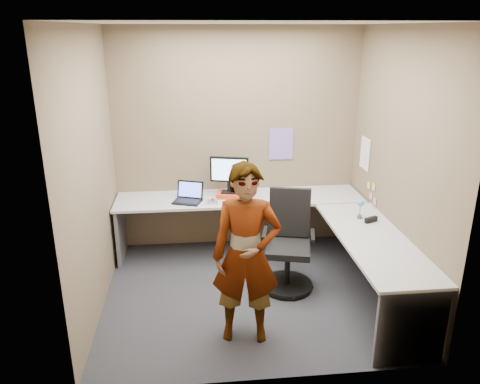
{
  "coord_description": "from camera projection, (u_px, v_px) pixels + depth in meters",
  "views": [
    {
      "loc": [
        -0.55,
        -4.3,
        2.66
      ],
      "look_at": [
        -0.07,
        0.25,
        1.05
      ],
      "focal_mm": 35.0,
      "sensor_mm": 36.0,
      "label": 1
    }
  ],
  "objects": [
    {
      "name": "office_chair",
      "position": [
        288.0,
        249.0,
        4.98
      ],
      "size": [
        0.59,
        0.56,
        1.05
      ],
      "rotation": [
        0.0,
        0.0,
        -0.23
      ],
      "color": "black",
      "rests_on": "ground"
    },
    {
      "name": "flower",
      "position": [
        360.0,
        206.0,
        4.96
      ],
      "size": [
        0.07,
        0.07,
        0.22
      ],
      "color": "brown",
      "rests_on": "desk"
    },
    {
      "name": "ground",
      "position": [
        249.0,
        293.0,
        4.97
      ],
      "size": [
        3.0,
        3.0,
        0.0
      ],
      "primitive_type": "plane",
      "color": "#242429",
      "rests_on": "ground"
    },
    {
      "name": "wall_right",
      "position": [
        399.0,
        167.0,
        4.67
      ],
      "size": [
        0.0,
        2.7,
        2.7
      ],
      "primitive_type": "plane",
      "rotation": [
        1.57,
        0.0,
        -1.57
      ],
      "color": "brown",
      "rests_on": "ground"
    },
    {
      "name": "ceiling",
      "position": [
        251.0,
        23.0,
        4.07
      ],
      "size": [
        3.0,
        3.0,
        0.0
      ],
      "primitive_type": "plane",
      "rotation": [
        3.14,
        0.0,
        0.0
      ],
      "color": "white",
      "rests_on": "wall_back"
    },
    {
      "name": "calendar_white",
      "position": [
        365.0,
        154.0,
        5.54
      ],
      "size": [
        0.01,
        0.28,
        0.38
      ],
      "primitive_type": "cube",
      "color": "white",
      "rests_on": "wall_right"
    },
    {
      "name": "wall_left",
      "position": [
        91.0,
        176.0,
        4.37
      ],
      "size": [
        0.0,
        2.7,
        2.7
      ],
      "primitive_type": "plane",
      "rotation": [
        1.57,
        0.0,
        1.57
      ],
      "color": "brown",
      "rests_on": "ground"
    },
    {
      "name": "paper_ream",
      "position": [
        230.0,
        195.0,
        5.63
      ],
      "size": [
        0.33,
        0.27,
        0.06
      ],
      "primitive_type": "cube",
      "rotation": [
        0.0,
        0.0,
        -0.24
      ],
      "color": "red",
      "rests_on": "desk"
    },
    {
      "name": "sticky_note_d",
      "position": [
        369.0,
        185.0,
        5.46
      ],
      "size": [
        0.01,
        0.07,
        0.07
      ],
      "primitive_type": "cube",
      "color": "#F2E059",
      "rests_on": "wall_right"
    },
    {
      "name": "sticky_note_a",
      "position": [
        374.0,
        187.0,
        5.31
      ],
      "size": [
        0.01,
        0.07,
        0.07
      ],
      "primitive_type": "cube",
      "color": "#F2E059",
      "rests_on": "wall_right"
    },
    {
      "name": "desk",
      "position": [
        284.0,
        226.0,
        5.18
      ],
      "size": [
        2.98,
        2.58,
        0.73
      ],
      "color": "#ADADAD",
      "rests_on": "ground"
    },
    {
      "name": "monitor",
      "position": [
        229.0,
        172.0,
        5.55
      ],
      "size": [
        0.45,
        0.18,
        0.44
      ],
      "rotation": [
        0.0,
        0.0,
        -0.24
      ],
      "color": "black",
      "rests_on": "paper_ream"
    },
    {
      "name": "sticky_note_c",
      "position": [
        375.0,
        201.0,
        5.3
      ],
      "size": [
        0.01,
        0.07,
        0.07
      ],
      "primitive_type": "cube",
      "color": "pink",
      "rests_on": "wall_right"
    },
    {
      "name": "trackball_mouse",
      "position": [
        213.0,
        202.0,
        5.42
      ],
      "size": [
        0.12,
        0.08,
        0.07
      ],
      "color": "#B7B7BC",
      "rests_on": "desk"
    },
    {
      "name": "sticky_note_b",
      "position": [
        371.0,
        196.0,
        5.4
      ],
      "size": [
        0.01,
        0.07,
        0.07
      ],
      "primitive_type": "cube",
      "color": "pink",
      "rests_on": "wall_right"
    },
    {
      "name": "laptop",
      "position": [
        189.0,
        196.0,
        5.49
      ],
      "size": [
        0.38,
        0.35,
        0.22
      ],
      "rotation": [
        0.0,
        0.0,
        -0.34
      ],
      "color": "black",
      "rests_on": "desk"
    },
    {
      "name": "origami",
      "position": [
        238.0,
        197.0,
        5.55
      ],
      "size": [
        0.1,
        0.1,
        0.06
      ],
      "primitive_type": "cone",
      "color": "white",
      "rests_on": "desk"
    },
    {
      "name": "person",
      "position": [
        246.0,
        255.0,
        4.01
      ],
      "size": [
        0.64,
        0.46,
        1.63
      ],
      "primitive_type": "imported",
      "rotation": [
        0.0,
        0.0,
        -0.12
      ],
      "color": "#999399",
      "rests_on": "ground"
    },
    {
      "name": "wall_back",
      "position": [
        237.0,
        141.0,
        5.74
      ],
      "size": [
        3.0,
        0.0,
        3.0
      ],
      "primitive_type": "plane",
      "rotation": [
        1.57,
        0.0,
        0.0
      ],
      "color": "brown",
      "rests_on": "ground"
    },
    {
      "name": "stapler",
      "position": [
        371.0,
        220.0,
        4.9
      ],
      "size": [
        0.15,
        0.1,
        0.05
      ],
      "primitive_type": "cube",
      "rotation": [
        0.0,
        0.0,
        0.4
      ],
      "color": "black",
      "rests_on": "desk"
    },
    {
      "name": "calendar_purple",
      "position": [
        281.0,
        144.0,
        5.8
      ],
      "size": [
        0.3,
        0.01,
        0.4
      ],
      "primitive_type": "cube",
      "color": "#846BB7",
      "rests_on": "wall_back"
    }
  ]
}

